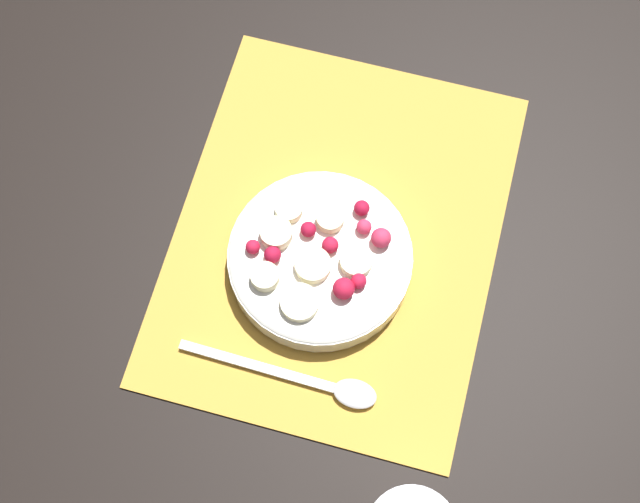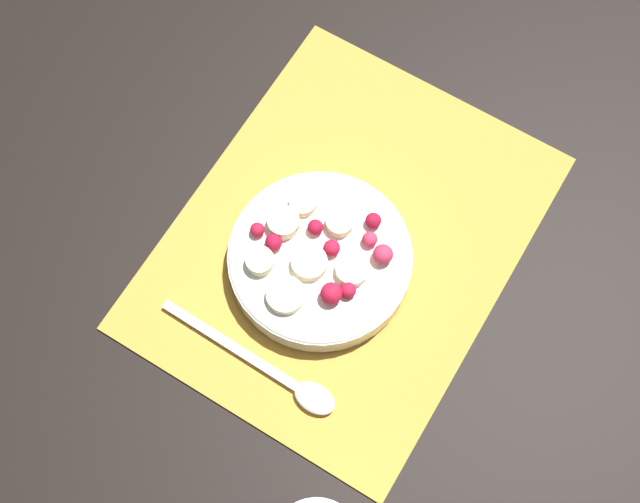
# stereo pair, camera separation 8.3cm
# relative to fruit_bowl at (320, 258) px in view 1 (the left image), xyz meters

# --- Properties ---
(ground_plane) EXTENTS (3.00, 3.00, 0.00)m
(ground_plane) POSITION_rel_fruit_bowl_xyz_m (-0.04, 0.01, -0.02)
(ground_plane) COLOR black
(placemat) EXTENTS (0.40, 0.31, 0.01)m
(placemat) POSITION_rel_fruit_bowl_xyz_m (-0.04, 0.01, -0.02)
(placemat) COLOR gold
(placemat) RESTS_ON ground_plane
(fruit_bowl) EXTENTS (0.18, 0.18, 0.05)m
(fruit_bowl) POSITION_rel_fruit_bowl_xyz_m (0.00, 0.00, 0.00)
(fruit_bowl) COLOR silver
(fruit_bowl) RESTS_ON placemat
(spoon) EXTENTS (0.03, 0.19, 0.01)m
(spoon) POSITION_rel_fruit_bowl_xyz_m (0.11, 0.03, -0.01)
(spoon) COLOR silver
(spoon) RESTS_ON placemat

